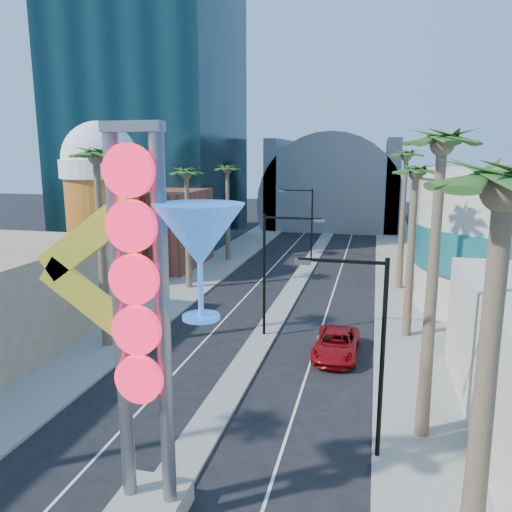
{
  "coord_description": "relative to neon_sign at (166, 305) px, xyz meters",
  "views": [
    {
      "loc": [
        6.68,
        -10.1,
        11.64
      ],
      "look_at": [
        -0.58,
        20.19,
        5.28
      ],
      "focal_mm": 35.0,
      "sensor_mm": 36.0,
      "label": 1
    }
  ],
  "objects": [
    {
      "name": "palm_1",
      "position": [
        -9.82,
        13.04,
        3.52
      ],
      "size": [
        2.4,
        2.4,
        12.7
      ],
      "color": "brown",
      "rests_on": "ground"
    },
    {
      "name": "streetlight_2",
      "position": [
        5.91,
        5.04,
        -2.47
      ],
      "size": [
        3.45,
        0.25,
        8.0
      ],
      "color": "black",
      "rests_on": "ground"
    },
    {
      "name": "beer_mug",
      "position": [
        -17.82,
        27.04,
        0.54
      ],
      "size": [
        7.0,
        7.0,
        14.5
      ],
      "color": "#B44C18",
      "rests_on": "ground"
    },
    {
      "name": "sidewalk_west",
      "position": [
        -10.32,
        32.04,
        -7.23
      ],
      "size": [
        5.0,
        100.0,
        0.15
      ],
      "primitive_type": "cube",
      "color": "gray",
      "rests_on": "ground"
    },
    {
      "name": "streetlight_1",
      "position": [
        -1.36,
        41.04,
        -2.43
      ],
      "size": [
        3.79,
        0.25,
        8.0
      ],
      "color": "black",
      "rests_on": "ground"
    },
    {
      "name": "streetlight_0",
      "position": [
        -0.27,
        17.04,
        -2.43
      ],
      "size": [
        3.79,
        0.25,
        8.0
      ],
      "color": "black",
      "rests_on": "ground"
    },
    {
      "name": "palm_4",
      "position": [
        8.18,
        -2.96,
        3.07
      ],
      "size": [
        2.4,
        2.4,
        12.2
      ],
      "color": "brown",
      "rests_on": "ground"
    },
    {
      "name": "palm_6",
      "position": [
        8.18,
        19.04,
        2.62
      ],
      "size": [
        2.4,
        2.4,
        11.7
      ],
      "color": "brown",
      "rests_on": "ground"
    },
    {
      "name": "palm_3",
      "position": [
        -9.82,
        39.04,
        2.17
      ],
      "size": [
        2.4,
        2.4,
        11.2
      ],
      "color": "brown",
      "rests_on": "ground"
    },
    {
      "name": "filler_east",
      "position": [
        15.18,
        45.04,
        -2.31
      ],
      "size": [
        10.0,
        20.0,
        10.0
      ],
      "primitive_type": "cube",
      "color": "#957B60",
      "rests_on": "ground"
    },
    {
      "name": "pedestrian_b",
      "position": [
        10.59,
        6.12,
        -6.22
      ],
      "size": [
        1.07,
        0.93,
        1.87
      ],
      "primitive_type": "imported",
      "rotation": [
        0.0,
        0.0,
        2.87
      ],
      "color": "gray",
      "rests_on": "sidewalk_east"
    },
    {
      "name": "palm_2",
      "position": [
        -9.82,
        27.04,
        2.17
      ],
      "size": [
        2.4,
        2.4,
        11.2
      ],
      "color": "brown",
      "rests_on": "ground"
    },
    {
      "name": "palm_7",
      "position": [
        8.18,
        31.04,
        3.52
      ],
      "size": [
        2.4,
        2.4,
        12.7
      ],
      "color": "brown",
      "rests_on": "ground"
    },
    {
      "name": "red_pickup",
      "position": [
        4.01,
        14.84,
        -6.56
      ],
      "size": [
        2.57,
        5.41,
        1.49
      ],
      "primitive_type": "imported",
      "rotation": [
        0.0,
        0.0,
        -0.02
      ],
      "color": "#9B0B10",
      "rests_on": "ground"
    },
    {
      "name": "neon_sign",
      "position": [
        0.0,
        0.0,
        0.0
      ],
      "size": [
        6.53,
        2.6,
        12.55
      ],
      "color": "gray",
      "rests_on": "ground"
    },
    {
      "name": "palm_5",
      "position": [
        8.18,
        7.04,
        3.96
      ],
      "size": [
        2.4,
        2.4,
        13.2
      ],
      "color": "brown",
      "rests_on": "ground"
    },
    {
      "name": "canopy",
      "position": [
        -0.82,
        69.04,
        -3.0
      ],
      "size": [
        22.0,
        16.0,
        22.0
      ],
      "color": "slate",
      "rests_on": "ground"
    },
    {
      "name": "hotel_tower",
      "position": [
        -22.82,
        49.04,
        17.69
      ],
      "size": [
        20.0,
        20.0,
        50.0
      ],
      "primitive_type": "cube",
      "color": "black",
      "rests_on": "ground"
    },
    {
      "name": "brick_filler_west",
      "position": [
        -16.82,
        35.04,
        -3.31
      ],
      "size": [
        10.0,
        10.0,
        8.0
      ],
      "primitive_type": "cube",
      "color": "brown",
      "rests_on": "ground"
    },
    {
      "name": "sidewalk_east",
      "position": [
        8.68,
        32.04,
        -7.23
      ],
      "size": [
        5.0,
        100.0,
        0.15
      ],
      "primitive_type": "cube",
      "color": "gray",
      "rests_on": "ground"
    },
    {
      "name": "median",
      "position": [
        -0.82,
        35.04,
        -7.23
      ],
      "size": [
        1.6,
        84.0,
        0.15
      ],
      "primitive_type": "cube",
      "color": "gray",
      "rests_on": "ground"
    }
  ]
}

